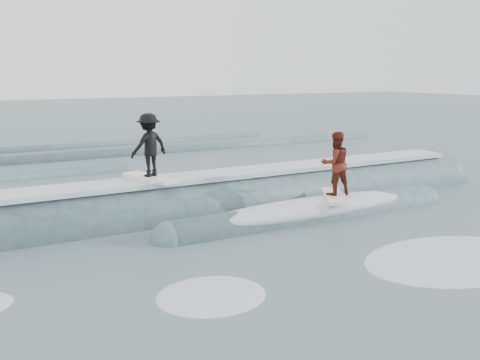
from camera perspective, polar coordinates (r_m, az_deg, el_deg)
ground at (r=12.13m, az=11.19°, el=-9.03°), size 160.00×160.00×0.00m
breaking_wave at (r=16.55m, az=-0.32°, el=-3.09°), size 21.26×3.89×2.21m
surfer_black at (r=15.37m, az=-9.68°, el=3.45°), size 1.30×2.07×1.89m
surfer_red at (r=15.98m, az=10.12°, el=1.47°), size 1.49×2.00×1.97m
whitewater at (r=12.22m, az=19.27°, el=-9.31°), size 17.49×7.64×0.10m
far_swells at (r=27.26m, az=-15.98°, el=2.14°), size 39.27×8.65×0.80m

